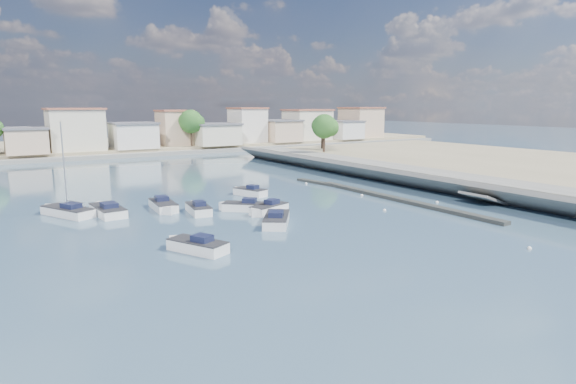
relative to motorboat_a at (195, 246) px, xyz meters
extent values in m
plane|color=#314C63|center=(18.56, 35.49, -0.38)|extent=(400.00, 400.00, 0.00)
cube|color=slate|center=(37.06, 8.49, 0.52)|extent=(5.00, 90.00, 1.80)
cube|color=slate|center=(32.71, 8.49, 0.52)|extent=(4.17, 90.00, 2.86)
cube|color=gray|center=(59.56, 8.49, 0.47)|extent=(40.00, 90.00, 1.70)
cube|color=slate|center=(32.56, -0.51, 0.02)|extent=(5.31, 3.50, 1.94)
cube|color=black|center=(25.56, 5.49, -0.20)|extent=(1.00, 26.00, 0.35)
cube|color=black|center=(25.06, 19.49, -0.23)|extent=(2.00, 8.05, 0.30)
cube|color=gray|center=(18.56, 87.49, 0.32)|extent=(160.00, 40.00, 1.40)
cube|color=slate|center=(18.56, 66.49, 0.02)|extent=(160.00, 2.50, 0.80)
cube|color=#CEAE8E|center=(-5.44, 70.49, 3.27)|extent=(7.00, 8.00, 4.50)
cube|color=#595960|center=(-5.44, 70.49, 5.70)|extent=(7.42, 8.48, 0.35)
cube|color=beige|center=(3.56, 72.49, 5.02)|extent=(10.00, 9.00, 8.00)
cube|color=#99513D|center=(3.56, 72.49, 9.20)|extent=(10.60, 9.54, 0.35)
cube|color=silver|center=(14.56, 71.49, 3.52)|extent=(8.50, 8.50, 5.00)
cube|color=#595960|center=(14.56, 71.49, 6.20)|extent=(9.01, 9.01, 0.35)
cube|color=#CEAE8E|center=(24.56, 74.49, 4.77)|extent=(6.50, 7.50, 7.50)
cube|color=#99513D|center=(24.56, 74.49, 8.70)|extent=(6.89, 7.95, 0.35)
cube|color=beige|center=(32.56, 70.49, 3.27)|extent=(9.50, 9.00, 4.50)
cube|color=#595960|center=(32.56, 70.49, 5.70)|extent=(10.07, 9.54, 0.35)
cube|color=silver|center=(42.56, 73.49, 5.02)|extent=(7.00, 8.00, 8.00)
cube|color=#99513D|center=(42.56, 73.49, 9.20)|extent=(7.42, 8.48, 0.35)
cube|color=#CEAE8E|center=(50.56, 71.49, 3.52)|extent=(8.00, 9.00, 5.00)
cube|color=#595960|center=(50.56, 71.49, 6.20)|extent=(8.48, 9.54, 0.35)
cube|color=beige|center=(59.56, 72.49, 4.77)|extent=(10.50, 8.50, 7.50)
cube|color=#99513D|center=(59.56, 72.49, 8.70)|extent=(11.13, 9.01, 0.35)
cube|color=silver|center=(70.56, 70.49, 3.27)|extent=(7.50, 7.50, 4.50)
cube|color=#595960|center=(70.56, 70.49, 5.70)|extent=(7.95, 7.95, 0.35)
cube|color=#CEAE8E|center=(78.56, 73.49, 5.02)|extent=(9.00, 9.50, 8.00)
cube|color=#99513D|center=(78.56, 73.49, 9.20)|extent=(9.54, 10.07, 0.35)
cylinder|color=#38281E|center=(6.56, 73.49, 2.48)|extent=(0.44, 0.44, 2.93)
sphere|color=#224B19|center=(6.56, 73.49, 5.38)|extent=(4.16, 4.16, 4.16)
sphere|color=#224B19|center=(7.34, 72.97, 5.18)|extent=(3.12, 3.12, 3.12)
sphere|color=#224B19|center=(5.91, 73.88, 5.51)|extent=(2.86, 2.86, 2.86)
cylinder|color=#38281E|center=(26.56, 69.49, 2.82)|extent=(0.44, 0.44, 3.60)
sphere|color=#224B19|center=(26.56, 69.49, 6.38)|extent=(5.12, 5.12, 5.12)
sphere|color=#224B19|center=(27.52, 68.85, 6.14)|extent=(3.84, 3.84, 3.84)
sphere|color=#224B19|center=(25.76, 69.97, 6.54)|extent=(3.52, 3.52, 3.52)
cylinder|color=#38281E|center=(42.56, 72.49, 2.60)|extent=(0.44, 0.44, 3.15)
sphere|color=#224B19|center=(42.56, 72.49, 5.71)|extent=(4.48, 4.48, 4.48)
sphere|color=#224B19|center=(43.40, 71.93, 5.50)|extent=(3.36, 3.36, 3.36)
sphere|color=#224B19|center=(41.86, 72.91, 5.85)|extent=(3.08, 3.08, 3.08)
cylinder|color=#38281E|center=(58.56, 71.49, 2.37)|extent=(0.44, 0.44, 2.70)
sphere|color=#224B19|center=(58.56, 71.49, 5.04)|extent=(3.84, 3.84, 3.84)
sphere|color=#224B19|center=(59.28, 71.01, 4.86)|extent=(2.88, 2.88, 2.88)
sphere|color=#224B19|center=(57.96, 71.85, 5.16)|extent=(2.64, 2.64, 2.64)
cylinder|color=#38281E|center=(40.56, 39.49, 3.00)|extent=(0.44, 0.44, 3.15)
sphere|color=#224B19|center=(40.56, 39.49, 6.11)|extent=(4.48, 4.48, 4.48)
sphere|color=#224B19|center=(41.40, 38.93, 5.90)|extent=(3.36, 3.36, 3.36)
sphere|color=#224B19|center=(39.86, 39.91, 6.25)|extent=(3.08, 3.08, 3.08)
cylinder|color=#38281E|center=(44.56, 45.49, 2.88)|extent=(0.44, 0.44, 2.93)
sphere|color=#224B19|center=(44.56, 45.49, 5.78)|extent=(4.16, 4.16, 4.16)
sphere|color=#224B19|center=(45.34, 44.97, 5.58)|extent=(3.12, 3.12, 3.12)
sphere|color=#224B19|center=(43.91, 45.88, 5.91)|extent=(2.86, 2.86, 2.86)
cube|color=white|center=(0.11, -0.22, -0.08)|extent=(3.52, 4.75, 1.00)
cube|color=white|center=(-0.74, 1.49, -0.08)|extent=(1.56, 1.56, 1.00)
cube|color=#262628|center=(0.11, -0.22, 0.42)|extent=(3.55, 4.77, 0.08)
cube|color=#161B37|center=(0.30, -0.62, 0.66)|extent=(1.56, 1.67, 0.48)
cube|color=white|center=(4.84, 11.44, -0.08)|extent=(2.27, 4.38, 1.00)
cube|color=white|center=(5.09, 13.21, -0.08)|extent=(1.68, 1.68, 1.00)
cube|color=#262628|center=(4.84, 11.44, 0.42)|extent=(2.30, 4.39, 0.08)
cube|color=#161B37|center=(4.78, 11.02, 0.66)|extent=(1.22, 1.39, 0.48)
cube|color=white|center=(9.15, 10.00, -0.08)|extent=(4.36, 4.08, 1.00)
cube|color=white|center=(7.74, 11.22, -0.08)|extent=(1.25, 1.25, 1.00)
cube|color=#262628|center=(9.15, 10.00, 0.42)|extent=(4.38, 4.11, 0.08)
cube|color=#161B37|center=(9.48, 9.71, 0.66)|extent=(1.65, 1.62, 0.48)
cube|color=white|center=(10.67, 7.89, -0.08)|extent=(4.38, 2.95, 1.00)
cube|color=white|center=(9.05, 7.29, -0.08)|extent=(1.56, 1.56, 1.00)
cube|color=#262628|center=(10.67, 7.89, 0.42)|extent=(4.39, 2.98, 0.08)
cube|color=#161B37|center=(11.05, 8.03, 0.66)|extent=(1.50, 1.38, 0.48)
cube|color=white|center=(-2.71, 15.37, -0.08)|extent=(2.48, 5.48, 1.00)
cube|color=white|center=(-2.87, 17.65, -0.08)|extent=(2.11, 2.11, 1.00)
cube|color=#262628|center=(-2.71, 15.37, 0.42)|extent=(2.52, 5.48, 0.08)
cube|color=#161B37|center=(-2.68, 14.83, 0.66)|extent=(1.42, 1.69, 0.48)
cube|color=white|center=(13.38, 16.93, -0.08)|extent=(2.85, 4.27, 1.00)
cube|color=white|center=(12.79, 18.52, -0.08)|extent=(1.49, 1.49, 1.00)
cube|color=#262628|center=(13.38, 16.93, 0.42)|extent=(2.88, 4.28, 0.08)
cube|color=#161B37|center=(13.51, 16.55, 0.66)|extent=(1.33, 1.46, 0.48)
cube|color=white|center=(2.50, 14.92, -0.08)|extent=(2.24, 5.06, 1.00)
cube|color=white|center=(2.33, 12.80, -0.08)|extent=(1.85, 1.85, 1.00)
cube|color=#262628|center=(2.50, 14.92, 0.42)|extent=(2.28, 5.06, 0.08)
cube|color=#161B37|center=(2.54, 15.41, 0.66)|extent=(1.27, 1.56, 0.48)
cube|color=white|center=(8.94, 3.60, -0.08)|extent=(4.54, 5.23, 1.00)
cube|color=white|center=(10.20, 5.35, -0.08)|extent=(1.60, 1.60, 1.00)
cube|color=#262628|center=(8.94, 3.60, 0.42)|extent=(4.57, 5.25, 0.08)
cube|color=#161B37|center=(8.64, 3.20, 0.66)|extent=(1.87, 1.94, 0.48)
cube|color=white|center=(-6.00, 16.93, -0.08)|extent=(4.27, 6.00, 1.00)
cube|color=white|center=(-7.12, 19.20, -0.08)|extent=(1.72, 1.72, 1.00)
cube|color=#262628|center=(-6.00, 16.93, 0.42)|extent=(4.30, 6.02, 0.08)
cube|color=#161B37|center=(-5.74, 16.42, 0.66)|extent=(1.83, 2.07, 0.48)
cylinder|color=silver|center=(-6.00, 16.93, 4.42)|extent=(0.12, 0.12, 8.00)
cylinder|color=silver|center=(-5.47, 15.86, 1.12)|extent=(1.14, 2.19, 0.08)
sphere|color=white|center=(28.27, 2.52, -0.33)|extent=(0.33, 0.33, 0.33)
sphere|color=white|center=(20.76, 2.60, -0.33)|extent=(0.33, 0.33, 0.33)
sphere|color=white|center=(20.62, -12.51, -0.33)|extent=(0.33, 0.33, 0.33)
sphere|color=white|center=(24.08, 9.83, -0.33)|extent=(0.33, 0.33, 0.33)
sphere|color=white|center=(12.56, 17.97, -0.33)|extent=(0.33, 0.33, 0.33)
sphere|color=white|center=(23.52, 20.33, -0.33)|extent=(0.33, 0.33, 0.33)
camera|label=1|loc=(-12.03, -31.50, 9.90)|focal=30.00mm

